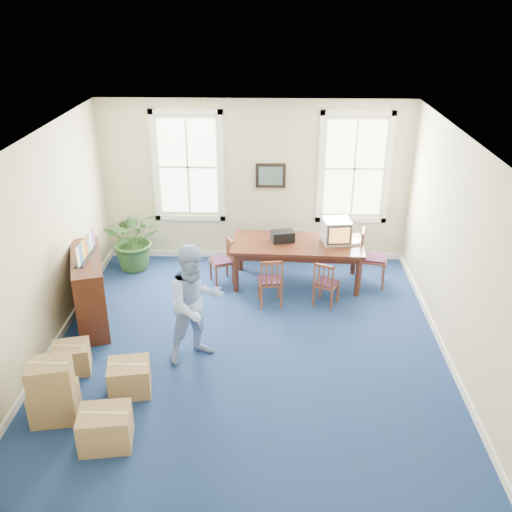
{
  "coord_description": "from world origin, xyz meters",
  "views": [
    {
      "loc": [
        0.36,
        -7.4,
        4.99
      ],
      "look_at": [
        0.1,
        0.6,
        1.25
      ],
      "focal_mm": 40.0,
      "sensor_mm": 36.0,
      "label": 1
    }
  ],
  "objects_px": {
    "potted_plant": "(135,239)",
    "cardboard_boxes": "(72,384)",
    "crt_tv": "(336,231)",
    "man": "(196,304)",
    "credenza": "(90,287)",
    "conference_table": "(297,263)",
    "chair_near_left": "(270,280)"
  },
  "relations": [
    {
      "from": "man",
      "to": "chair_near_left",
      "type": "bearing_deg",
      "value": 23.89
    },
    {
      "from": "crt_tv",
      "to": "cardboard_boxes",
      "type": "height_order",
      "value": "crt_tv"
    },
    {
      "from": "conference_table",
      "to": "man",
      "type": "xyz_separation_m",
      "value": [
        -1.55,
        -2.45,
        0.5
      ]
    },
    {
      "from": "chair_near_left",
      "to": "potted_plant",
      "type": "relative_size",
      "value": 0.72
    },
    {
      "from": "conference_table",
      "to": "potted_plant",
      "type": "distance_m",
      "value": 3.18
    },
    {
      "from": "crt_tv",
      "to": "man",
      "type": "distance_m",
      "value": 3.37
    },
    {
      "from": "conference_table",
      "to": "cardboard_boxes",
      "type": "bearing_deg",
      "value": -126.2
    },
    {
      "from": "man",
      "to": "credenza",
      "type": "xyz_separation_m",
      "value": [
        -1.86,
        0.96,
        -0.28
      ]
    },
    {
      "from": "crt_tv",
      "to": "cardboard_boxes",
      "type": "xyz_separation_m",
      "value": [
        -3.68,
        -3.79,
        -0.58
      ]
    },
    {
      "from": "man",
      "to": "cardboard_boxes",
      "type": "xyz_separation_m",
      "value": [
        -1.43,
        -1.3,
        -0.46
      ]
    },
    {
      "from": "crt_tv",
      "to": "cardboard_boxes",
      "type": "bearing_deg",
      "value": -141.65
    },
    {
      "from": "man",
      "to": "potted_plant",
      "type": "height_order",
      "value": "man"
    },
    {
      "from": "crt_tv",
      "to": "man",
      "type": "xyz_separation_m",
      "value": [
        -2.25,
        -2.5,
        -0.12
      ]
    },
    {
      "from": "crt_tv",
      "to": "man",
      "type": "bearing_deg",
      "value": -139.52
    },
    {
      "from": "credenza",
      "to": "cardboard_boxes",
      "type": "bearing_deg",
      "value": -97.74
    },
    {
      "from": "crt_tv",
      "to": "man",
      "type": "relative_size",
      "value": 0.29
    },
    {
      "from": "chair_near_left",
      "to": "man",
      "type": "xyz_separation_m",
      "value": [
        -1.06,
        -1.64,
        0.45
      ]
    },
    {
      "from": "conference_table",
      "to": "chair_near_left",
      "type": "height_order",
      "value": "chair_near_left"
    },
    {
      "from": "man",
      "to": "credenza",
      "type": "distance_m",
      "value": 2.11
    },
    {
      "from": "conference_table",
      "to": "cardboard_boxes",
      "type": "relative_size",
      "value": 1.53
    },
    {
      "from": "conference_table",
      "to": "cardboard_boxes",
      "type": "xyz_separation_m",
      "value": [
        -2.98,
        -3.74,
        0.04
      ]
    },
    {
      "from": "credenza",
      "to": "man",
      "type": "bearing_deg",
      "value": -45.73
    },
    {
      "from": "credenza",
      "to": "cardboard_boxes",
      "type": "xyz_separation_m",
      "value": [
        0.43,
        -2.25,
        -0.18
      ]
    },
    {
      "from": "potted_plant",
      "to": "cardboard_boxes",
      "type": "height_order",
      "value": "potted_plant"
    },
    {
      "from": "chair_near_left",
      "to": "credenza",
      "type": "distance_m",
      "value": 3.01
    },
    {
      "from": "chair_near_left",
      "to": "credenza",
      "type": "relative_size",
      "value": 0.57
    },
    {
      "from": "conference_table",
      "to": "man",
      "type": "bearing_deg",
      "value": -120.01
    },
    {
      "from": "conference_table",
      "to": "chair_near_left",
      "type": "relative_size",
      "value": 2.65
    },
    {
      "from": "conference_table",
      "to": "potted_plant",
      "type": "xyz_separation_m",
      "value": [
        -3.12,
        0.52,
        0.22
      ]
    },
    {
      "from": "chair_near_left",
      "to": "man",
      "type": "distance_m",
      "value": 2.0
    },
    {
      "from": "chair_near_left",
      "to": "man",
      "type": "bearing_deg",
      "value": 48.83
    },
    {
      "from": "crt_tv",
      "to": "cardboard_boxes",
      "type": "distance_m",
      "value": 5.32
    }
  ]
}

